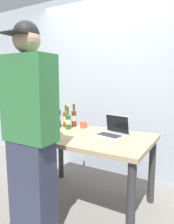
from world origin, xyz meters
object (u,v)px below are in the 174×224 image
Objects in this scene: beer_bottle_brown at (66,118)px; beer_bottle_dark at (58,117)px; beer_bottle_amber at (68,121)px; coffee_mug at (83,125)px; beer_bottle_green at (74,117)px; person_figure at (31,134)px; laptop at (113,131)px.

beer_bottle_dark is at bearing -135.04° from beer_bottle_brown.
beer_bottle_amber is 0.20m from coffee_mug.
beer_bottle_amber is 0.16m from beer_bottle_green.
person_figure is at bearing -67.19° from beer_bottle_dark.
beer_bottle_green is at bearing 96.57° from beer_bottle_amber.
laptop is 0.20× the size of person_figure.
coffee_mug is at bearing -3.84° from beer_bottle_green.
laptop is at bearing 0.45° from beer_bottle_amber.
beer_bottle_amber is (-0.58, -0.00, 0.06)m from laptop.
beer_bottle_brown is at bearing 107.48° from person_figure.
beer_bottle_amber is 0.16m from beer_bottle_dark.
person_figure is at bearing -115.25° from laptop.
beer_bottle_green reaches higher than coffee_mug.
beer_bottle_dark is at bearing 178.99° from laptop.
beer_bottle_amber is 0.16× the size of person_figure.
laptop is at bearing -1.01° from beer_bottle_dark.
beer_bottle_green is 0.99m from person_figure.
person_figure reaches higher than beer_bottle_amber.
person_figure reaches higher than laptop.
beer_bottle_dark is at bearing 112.81° from person_figure.
person_figure reaches higher than beer_bottle_green.
person_figure is (0.19, -0.81, 0.04)m from beer_bottle_amber.
beer_bottle_brown is 0.87× the size of beer_bottle_dark.
beer_bottle_amber is at bearing -179.55° from laptop.
beer_bottle_amber is at bearing -83.43° from beer_bottle_green.
laptop is 3.31× the size of coffee_mug.
beer_bottle_green is 0.17× the size of person_figure.
beer_bottle_amber is 2.61× the size of coffee_mug.
person_figure is 16.60× the size of coffee_mug.
beer_bottle_dark reaches higher than beer_bottle_green.
beer_bottle_amber is at bearing -6.32° from beer_bottle_dark.
beer_bottle_dark is (-0.07, -0.07, 0.02)m from beer_bottle_brown.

